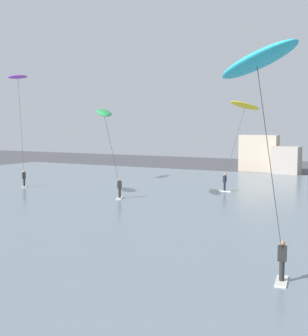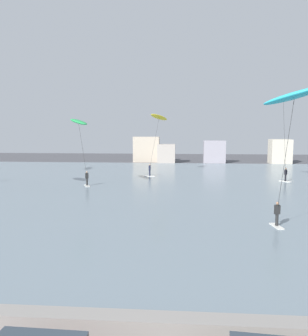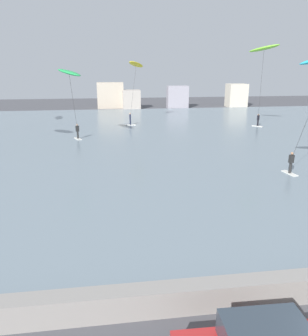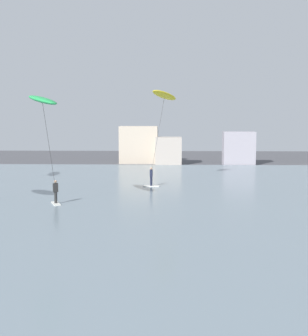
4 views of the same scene
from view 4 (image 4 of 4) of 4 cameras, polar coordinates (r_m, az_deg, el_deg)
name	(u,v)px [view 4 (image 4 of 4)]	position (r m, az deg, el deg)	size (l,w,h in m)	color
water_bay	(194,207)	(30.66, 5.05, -4.91)	(84.00, 52.00, 0.10)	slate
far_shore_buildings	(223,147)	(58.22, 8.71, 2.57)	(28.87, 3.89, 4.80)	#B7A893
kitesurfer_green	(43,108)	(29.99, -13.70, 7.35)	(3.16, 4.27, 7.55)	silver
kitesurfer_yellow	(163,102)	(40.65, 1.18, 8.24)	(3.18, 4.19, 8.46)	silver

